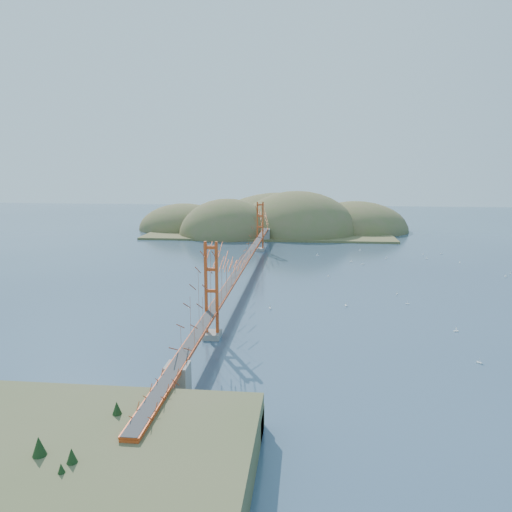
# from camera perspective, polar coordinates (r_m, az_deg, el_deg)

# --- Properties ---
(ground) EXTENTS (320.00, 320.00, 0.00)m
(ground) POSITION_cam_1_polar(r_m,az_deg,el_deg) (89.30, -1.38, -2.77)
(ground) COLOR #2E435C
(ground) RESTS_ON ground
(bridge) EXTENTS (2.20, 94.40, 12.00)m
(bridge) POSITION_cam_1_polar(r_m,az_deg,el_deg) (88.12, -1.38, 1.69)
(bridge) COLOR gray
(bridge) RESTS_ON ground
(approach_viaduct) EXTENTS (1.40, 12.00, 3.38)m
(approach_viaduct) POSITION_cam_1_polar(r_m,az_deg,el_deg) (40.32, -11.22, -16.32)
(approach_viaduct) COLOR #AD3813
(approach_viaduct) RESTS_ON ground
(promontory) EXTENTS (9.00, 6.00, 0.24)m
(promontory) POSITION_cam_1_polar(r_m,az_deg,el_deg) (44.32, -9.76, -17.18)
(promontory) COLOR #59544C
(promontory) RESTS_ON ground
(fort) EXTENTS (3.70, 2.30, 1.75)m
(fort) POSITION_cam_1_polar(r_m,az_deg,el_deg) (44.58, -9.01, -16.20)
(fort) COLOR maroon
(fort) RESTS_ON ground
(near_bluff) EXTENTS (24.00, 20.50, 4.10)m
(near_bluff) POSITION_cam_1_polar(r_m,az_deg,el_deg) (36.37, -21.35, -22.09)
(near_bluff) COLOR #4B5731
(near_bluff) RESTS_ON ground
(far_headlands) EXTENTS (84.00, 58.00, 25.00)m
(far_headlands) POSITION_cam_1_polar(r_m,az_deg,el_deg) (156.30, 2.63, 3.01)
(far_headlands) COLOR brown
(far_headlands) RESTS_ON ground
(sailboat_12) EXTENTS (0.50, 0.46, 0.57)m
(sailboat_12) POSITION_cam_1_polar(r_m,az_deg,el_deg) (121.54, 11.81, 0.66)
(sailboat_12) COLOR white
(sailboat_12) RESTS_ON ground
(sailboat_4) EXTENTS (0.62, 0.62, 0.66)m
(sailboat_4) POSITION_cam_1_polar(r_m,az_deg,el_deg) (112.67, 14.67, -0.23)
(sailboat_4) COLOR white
(sailboat_4) RESTS_ON ground
(sailboat_17) EXTENTS (0.50, 0.47, 0.56)m
(sailboat_17) POSITION_cam_1_polar(r_m,az_deg,el_deg) (112.45, 22.26, -0.71)
(sailboat_17) COLOR white
(sailboat_17) RESTS_ON ground
(sailboat_9) EXTENTS (0.54, 0.54, 0.58)m
(sailboat_9) POSITION_cam_1_polar(r_m,az_deg,el_deg) (105.75, 27.07, -1.76)
(sailboat_9) COLOR white
(sailboat_9) RESTS_ON ground
(sailboat_6) EXTENTS (0.65, 0.65, 0.68)m
(sailboat_6) POSITION_cam_1_polar(r_m,az_deg,el_deg) (58.25, 24.17, -10.99)
(sailboat_6) COLOR white
(sailboat_6) RESTS_ON ground
(sailboat_15) EXTENTS (0.45, 0.50, 0.57)m
(sailboat_15) POSITION_cam_1_polar(r_m,az_deg,el_deg) (120.12, 18.58, 0.21)
(sailboat_15) COLOR white
(sailboat_15) RESTS_ON ground
(sailboat_1) EXTENTS (0.54, 0.54, 0.56)m
(sailboat_1) POSITION_cam_1_polar(r_m,az_deg,el_deg) (92.96, 8.29, -2.26)
(sailboat_1) COLOR white
(sailboat_1) RESTS_ON ground
(sailboat_16) EXTENTS (0.67, 0.67, 0.75)m
(sailboat_16) POSITION_cam_1_polar(r_m,az_deg,el_deg) (113.53, 7.02, 0.13)
(sailboat_16) COLOR white
(sailboat_16) RESTS_ON ground
(sailboat_13) EXTENTS (0.61, 0.55, 0.69)m
(sailboat_13) POSITION_cam_1_polar(r_m,az_deg,el_deg) (67.40, 21.89, -7.90)
(sailboat_13) COLOR white
(sailboat_13) RESTS_ON ground
(sailboat_14) EXTENTS (0.53, 0.53, 0.57)m
(sailboat_14) POSITION_cam_1_polar(r_m,az_deg,el_deg) (82.78, 15.81, -4.16)
(sailboat_14) COLOR white
(sailboat_14) RESTS_ON ground
(sailboat_7) EXTENTS (0.63, 0.61, 0.71)m
(sailboat_7) POSITION_cam_1_polar(r_m,az_deg,el_deg) (105.14, 12.09, -0.87)
(sailboat_7) COLOR white
(sailboat_7) RESTS_ON ground
(sailboat_10) EXTENTS (0.58, 0.61, 0.68)m
(sailboat_10) POSITION_cam_1_polar(r_m,az_deg,el_deg) (72.10, 1.63, -5.93)
(sailboat_10) COLOR white
(sailboat_10) RESTS_ON ground
(sailboat_2) EXTENTS (0.50, 0.43, 0.58)m
(sailboat_2) POSITION_cam_1_polar(r_m,az_deg,el_deg) (77.63, 16.92, -5.20)
(sailboat_2) COLOR white
(sailboat_2) RESTS_ON ground
(sailboat_5) EXTENTS (0.64, 0.64, 0.70)m
(sailboat_5) POSITION_cam_1_polar(r_m,az_deg,el_deg) (102.75, 26.64, -2.05)
(sailboat_5) COLOR white
(sailboat_5) RESTS_ON ground
(sailboat_3) EXTENTS (0.52, 0.49, 0.58)m
(sailboat_3) POSITION_cam_1_polar(r_m,az_deg,el_deg) (107.11, 10.83, -0.63)
(sailboat_3) COLOR white
(sailboat_3) RESTS_ON ground
(sailboat_8) EXTENTS (0.59, 0.57, 0.67)m
(sailboat_8) POSITION_cam_1_polar(r_m,az_deg,el_deg) (114.66, 18.91, -0.27)
(sailboat_8) COLOR white
(sailboat_8) RESTS_ON ground
(sailboat_0) EXTENTS (0.63, 0.65, 0.73)m
(sailboat_0) POSITION_cam_1_polar(r_m,az_deg,el_deg) (74.52, 10.24, -5.54)
(sailboat_0) COLOR white
(sailboat_0) RESTS_ON ground
(sailboat_extra_0) EXTENTS (0.56, 0.54, 0.63)m
(sailboat_extra_0) POSITION_cam_1_polar(r_m,az_deg,el_deg) (122.26, 20.44, 0.28)
(sailboat_extra_0) COLOR white
(sailboat_extra_0) RESTS_ON ground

